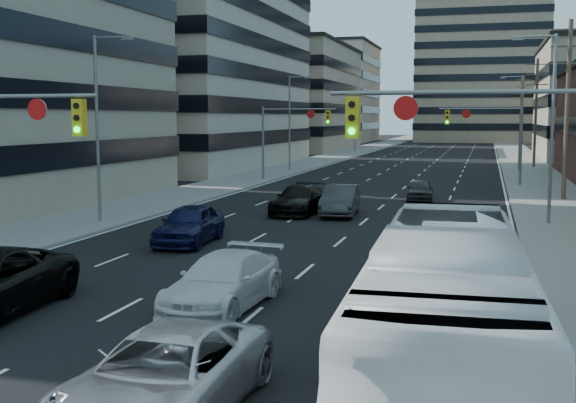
# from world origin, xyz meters

# --- Properties ---
(ground) EXTENTS (400.00, 400.00, 0.00)m
(ground) POSITION_xyz_m (0.00, 0.00, 0.00)
(ground) COLOR black
(ground) RESTS_ON ground
(road_surface) EXTENTS (18.00, 300.00, 0.02)m
(road_surface) POSITION_xyz_m (0.00, 130.00, 0.01)
(road_surface) COLOR black
(road_surface) RESTS_ON ground
(sidewalk_left) EXTENTS (5.00, 300.00, 0.15)m
(sidewalk_left) POSITION_xyz_m (-11.50, 130.00, 0.07)
(sidewalk_left) COLOR slate
(sidewalk_left) RESTS_ON ground
(sidewalk_right) EXTENTS (5.00, 300.00, 0.15)m
(sidewalk_right) POSITION_xyz_m (11.50, 130.00, 0.07)
(sidewalk_right) COLOR slate
(sidewalk_right) RESTS_ON ground
(office_left_mid) EXTENTS (26.00, 34.00, 28.00)m
(office_left_mid) POSITION_xyz_m (-27.00, 60.00, 14.00)
(office_left_mid) COLOR #ADA089
(office_left_mid) RESTS_ON ground
(office_left_far) EXTENTS (20.00, 30.00, 16.00)m
(office_left_far) POSITION_xyz_m (-24.00, 100.00, 8.00)
(office_left_far) COLOR gray
(office_left_far) RESTS_ON ground
(apartment_tower) EXTENTS (26.00, 26.00, 58.00)m
(apartment_tower) POSITION_xyz_m (6.00, 150.00, 29.00)
(apartment_tower) COLOR gray
(apartment_tower) RESTS_ON ground
(bg_block_left) EXTENTS (24.00, 24.00, 20.00)m
(bg_block_left) POSITION_xyz_m (-28.00, 140.00, 10.00)
(bg_block_left) COLOR #ADA089
(bg_block_left) RESTS_ON ground
(signal_near_right) EXTENTS (6.59, 0.33, 6.00)m
(signal_near_right) POSITION_xyz_m (7.45, 8.00, 4.33)
(signal_near_right) COLOR slate
(signal_near_right) RESTS_ON ground
(signal_far_left) EXTENTS (6.09, 0.33, 6.00)m
(signal_far_left) POSITION_xyz_m (-7.68, 45.00, 4.30)
(signal_far_left) COLOR slate
(signal_far_left) RESTS_ON ground
(signal_far_right) EXTENTS (6.09, 0.33, 6.00)m
(signal_far_right) POSITION_xyz_m (7.68, 45.00, 4.30)
(signal_far_right) COLOR slate
(signal_far_right) RESTS_ON ground
(utility_pole_block) EXTENTS (2.20, 0.28, 11.00)m
(utility_pole_block) POSITION_xyz_m (12.20, 36.00, 5.78)
(utility_pole_block) COLOR #4C3D2D
(utility_pole_block) RESTS_ON ground
(utility_pole_midblock) EXTENTS (2.20, 0.28, 11.00)m
(utility_pole_midblock) POSITION_xyz_m (12.20, 66.00, 5.78)
(utility_pole_midblock) COLOR #4C3D2D
(utility_pole_midblock) RESTS_ON ground
(utility_pole_distant) EXTENTS (2.20, 0.28, 11.00)m
(utility_pole_distant) POSITION_xyz_m (12.20, 96.00, 5.78)
(utility_pole_distant) COLOR #4C3D2D
(utility_pole_distant) RESTS_ON ground
(streetlight_left_near) EXTENTS (2.03, 0.22, 9.00)m
(streetlight_left_near) POSITION_xyz_m (-10.34, 20.00, 5.05)
(streetlight_left_near) COLOR slate
(streetlight_left_near) RESTS_ON ground
(streetlight_left_mid) EXTENTS (2.03, 0.22, 9.00)m
(streetlight_left_mid) POSITION_xyz_m (-10.34, 55.00, 5.05)
(streetlight_left_mid) COLOR slate
(streetlight_left_mid) RESTS_ON ground
(streetlight_left_far) EXTENTS (2.03, 0.22, 9.00)m
(streetlight_left_far) POSITION_xyz_m (-10.34, 90.00, 5.05)
(streetlight_left_far) COLOR slate
(streetlight_left_far) RESTS_ON ground
(streetlight_right_near) EXTENTS (2.03, 0.22, 9.00)m
(streetlight_right_near) POSITION_xyz_m (10.34, 25.00, 5.05)
(streetlight_right_near) COLOR slate
(streetlight_right_near) RESTS_ON ground
(streetlight_right_far) EXTENTS (2.03, 0.22, 9.00)m
(streetlight_right_far) POSITION_xyz_m (10.34, 60.00, 5.05)
(streetlight_right_far) COLOR slate
(streetlight_right_far) RESTS_ON ground
(white_van) EXTENTS (2.39, 5.15, 1.46)m
(white_van) POSITION_xyz_m (0.77, 6.98, 0.73)
(white_van) COLOR silver
(white_van) RESTS_ON ground
(silver_suv) EXTENTS (2.57, 5.43, 1.50)m
(silver_suv) POSITION_xyz_m (2.36, -0.13, 0.75)
(silver_suv) COLOR #B7B7BD
(silver_suv) RESTS_ON ground
(transit_bus) EXTENTS (3.13, 11.56, 3.19)m
(transit_bus) POSITION_xyz_m (6.97, 1.94, 1.60)
(transit_bus) COLOR white
(transit_bus) RESTS_ON ground
(sedan_blue) EXTENTS (2.22, 4.88, 1.62)m
(sedan_blue) POSITION_xyz_m (-4.06, 15.94, 0.81)
(sedan_blue) COLOR #0D1036
(sedan_blue) RESTS_ON ground
(sedan_grey_center) EXTENTS (2.09, 4.99, 1.60)m
(sedan_grey_center) POSITION_xyz_m (0.20, 26.04, 0.80)
(sedan_grey_center) COLOR #2F2F32
(sedan_grey_center) RESTS_ON ground
(sedan_black_far) EXTENTS (2.38, 5.38, 1.54)m
(sedan_black_far) POSITION_xyz_m (-2.04, 26.03, 0.77)
(sedan_black_far) COLOR black
(sedan_black_far) RESTS_ON ground
(sedan_grey_right) EXTENTS (1.80, 3.95, 1.31)m
(sedan_grey_right) POSITION_xyz_m (3.62, 34.30, 0.66)
(sedan_grey_right) COLOR #2D2D2F
(sedan_grey_right) RESTS_ON ground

